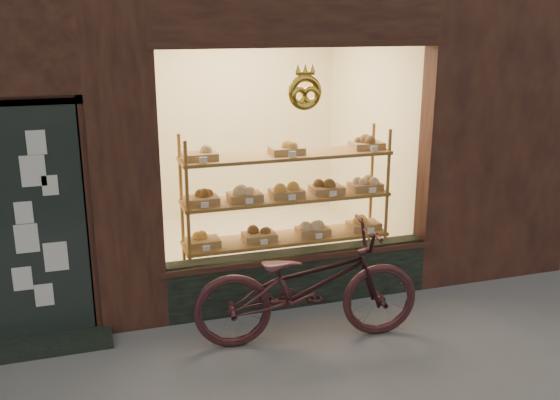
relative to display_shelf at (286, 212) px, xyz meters
name	(u,v)px	position (x,y,z in m)	size (l,w,h in m)	color
display_shelf	(286,212)	(0.00, 0.00, 0.00)	(2.20, 0.45, 1.70)	#8F5E30
bicycle	(307,285)	(-0.19, -1.18, -0.32)	(0.71, 2.02, 1.06)	#37191D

